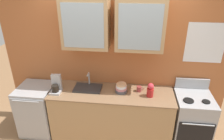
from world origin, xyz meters
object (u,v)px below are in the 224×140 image
(stove_range, at_px, (191,120))
(cup_near_sink, at_px, (139,89))
(bowl_stack, at_px, (121,88))
(coffee_maker, at_px, (56,86))
(dishwasher, at_px, (38,109))
(sink_faucet, at_px, (88,88))
(vase, at_px, (150,90))

(stove_range, bearing_deg, cup_near_sink, 174.56)
(stove_range, height_order, bowl_stack, stove_range)
(cup_near_sink, relative_size, coffee_maker, 0.39)
(dishwasher, bearing_deg, sink_faucet, 4.49)
(stove_range, xyz_separation_m, vase, (-0.71, -0.05, 0.55))
(sink_faucet, distance_m, coffee_maker, 0.52)
(stove_range, xyz_separation_m, coffee_maker, (-2.22, -0.08, 0.55))
(vase, bearing_deg, cup_near_sink, 142.23)
(stove_range, relative_size, bowl_stack, 5.58)
(cup_near_sink, relative_size, dishwasher, 0.13)
(bowl_stack, xyz_separation_m, dishwasher, (-1.48, -0.04, -0.52))
(bowl_stack, height_order, dishwasher, bowl_stack)
(stove_range, bearing_deg, dishwasher, -179.91)
(stove_range, xyz_separation_m, cup_near_sink, (-0.88, 0.08, 0.48))
(bowl_stack, bearing_deg, vase, -9.73)
(coffee_maker, bearing_deg, cup_near_sink, 6.86)
(stove_range, height_order, vase, vase)
(bowl_stack, distance_m, dishwasher, 1.57)
(stove_range, distance_m, dishwasher, 2.64)
(sink_faucet, relative_size, vase, 1.96)
(vase, bearing_deg, bowl_stack, 170.27)
(cup_near_sink, height_order, dishwasher, cup_near_sink)
(dishwasher, bearing_deg, bowl_stack, 1.39)
(dishwasher, bearing_deg, stove_range, 0.09)
(cup_near_sink, distance_m, coffee_maker, 1.35)
(sink_faucet, distance_m, cup_near_sink, 0.85)
(sink_faucet, bearing_deg, stove_range, -2.24)
(stove_range, xyz_separation_m, sink_faucet, (-1.73, 0.07, 0.46))
(bowl_stack, bearing_deg, stove_range, -1.55)
(bowl_stack, height_order, cup_near_sink, bowl_stack)
(stove_range, relative_size, dishwasher, 1.20)
(sink_faucet, relative_size, dishwasher, 0.51)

